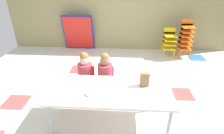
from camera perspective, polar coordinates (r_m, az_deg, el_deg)
The scene contains 12 objects.
ground_plane at distance 3.75m, azimuth 0.45°, elevation -7.73°, with size 6.56×4.83×0.02m.
back_wall at distance 5.55m, azimuth 2.01°, elevation 18.53°, with size 6.56×0.10×2.59m, color tan.
craft_table at distance 2.74m, azimuth -0.60°, elevation -7.95°, with size 1.81×0.81×0.61m.
seated_child_near_camera at distance 3.34m, azimuth -8.34°, elevation -1.39°, with size 0.32×0.32×0.92m.
seated_child_middle_seat at distance 3.29m, azimuth -2.15°, elevation -1.59°, with size 0.32×0.31×0.92m.
kid_chair_yellow_stack at distance 5.38m, azimuth 17.37°, elevation 7.80°, with size 0.32×0.30×0.80m.
kid_chair_orange_stack at distance 5.46m, azimuth 22.04°, elevation 8.68°, with size 0.32×0.30×1.04m.
folded_activity_table at distance 5.68m, azimuth -10.41°, elevation 10.48°, with size 0.90×0.29×1.09m.
paper_bag_brown at distance 2.79m, azimuth 10.10°, elevation -3.79°, with size 0.13×0.09×0.22m, color #9E754C.
paper_plate_near_edge at distance 2.63m, azimuth -7.28°, elevation -8.57°, with size 0.18×0.18×0.01m, color white.
paper_plate_center_table at distance 2.69m, azimuth -14.55°, elevation -8.44°, with size 0.18×0.18×0.01m, color white.
donut_powdered_on_plate at distance 2.61m, azimuth -7.31°, elevation -8.19°, with size 0.12×0.12×0.04m, color white.
Camera 1 is at (0.16, -3.06, 2.15)m, focal length 29.36 mm.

